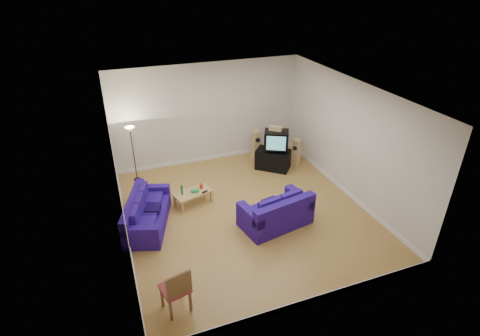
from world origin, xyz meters
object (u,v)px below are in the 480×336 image
object	(u,v)px
sofa_loveseat	(277,214)
coffee_table	(193,194)
sofa_three_seat	(146,215)
tv_stand	(273,159)
television	(276,140)

from	to	relation	value
sofa_loveseat	coffee_table	bearing A→B (deg)	125.14
sofa_three_seat	tv_stand	xyz separation A→B (m)	(4.18, 1.59, 0.03)
tv_stand	television	world-z (taller)	television
sofa_loveseat	coffee_table	world-z (taller)	sofa_loveseat
sofa_three_seat	sofa_loveseat	xyz separation A→B (m)	(3.02, -1.14, 0.04)
sofa_three_seat	tv_stand	distance (m)	4.48
coffee_table	television	world-z (taller)	television
sofa_three_seat	sofa_loveseat	world-z (taller)	sofa_loveseat
coffee_table	tv_stand	world-z (taller)	tv_stand
coffee_table	television	bearing A→B (deg)	19.23
television	coffee_table	bearing A→B (deg)	-133.86
sofa_loveseat	television	size ratio (longest dim) A/B	2.09
coffee_table	tv_stand	xyz separation A→B (m)	(2.86, 1.08, 0.01)
coffee_table	television	distance (m)	3.16
sofa_three_seat	sofa_loveseat	bearing A→B (deg)	87.68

